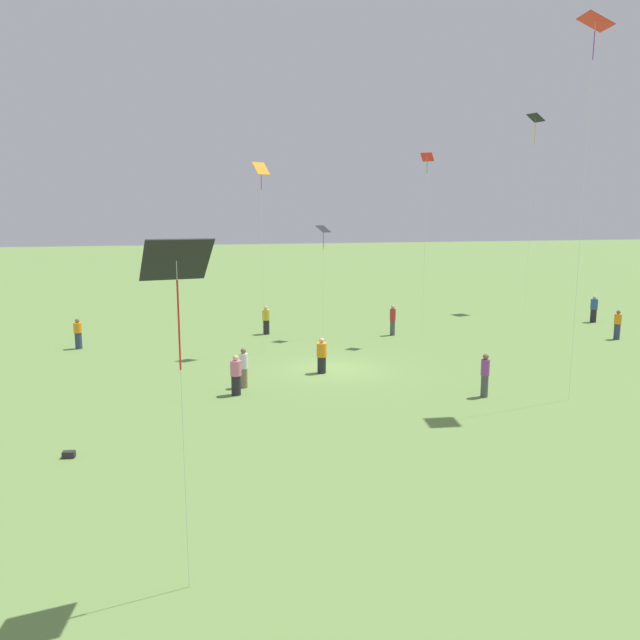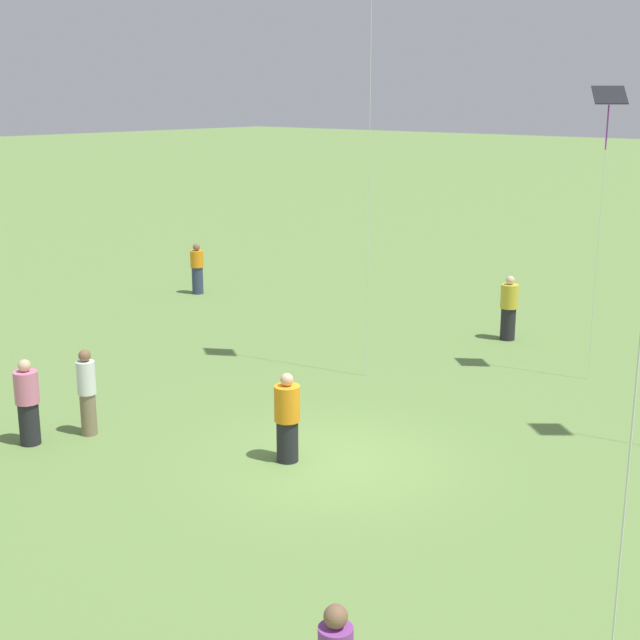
# 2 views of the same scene
# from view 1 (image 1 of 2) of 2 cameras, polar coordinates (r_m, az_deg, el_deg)

# --- Properties ---
(ground_plane) EXTENTS (240.00, 240.00, 0.00)m
(ground_plane) POSITION_cam_1_polar(r_m,az_deg,el_deg) (30.30, 1.12, -4.54)
(ground_plane) COLOR #6B8E47
(person_0) EXTENTS (0.60, 0.60, 1.69)m
(person_0) POSITION_cam_1_polar(r_m,az_deg,el_deg) (29.44, 0.16, -3.31)
(person_0) COLOR #232328
(person_0) RESTS_ON ground_plane
(person_1) EXTENTS (0.64, 0.64, 1.86)m
(person_1) POSITION_cam_1_polar(r_m,az_deg,el_deg) (46.95, 23.75, 0.91)
(person_1) COLOR #232328
(person_1) RESTS_ON ground_plane
(person_2) EXTENTS (0.47, 0.47, 1.75)m
(person_2) POSITION_cam_1_polar(r_m,az_deg,el_deg) (27.22, -6.99, -4.36)
(person_2) COLOR #847056
(person_2) RESTS_ON ground_plane
(person_3) EXTENTS (0.50, 0.50, 1.89)m
(person_3) POSITION_cam_1_polar(r_m,az_deg,el_deg) (38.67, 6.66, -0.01)
(person_3) COLOR #4C4C51
(person_3) RESTS_ON ground_plane
(person_5) EXTENTS (0.46, 0.46, 1.77)m
(person_5) POSITION_cam_1_polar(r_m,az_deg,el_deg) (41.22, 25.55, -0.41)
(person_5) COLOR #333D5B
(person_5) RESTS_ON ground_plane
(person_6) EXTENTS (0.63, 0.63, 1.71)m
(person_6) POSITION_cam_1_polar(r_m,az_deg,el_deg) (37.18, -21.25, -1.20)
(person_6) COLOR #333D5B
(person_6) RESTS_ON ground_plane
(person_7) EXTENTS (0.47, 0.47, 1.70)m
(person_7) POSITION_cam_1_polar(r_m,az_deg,el_deg) (26.19, -7.70, -5.06)
(person_7) COLOR #232328
(person_7) RESTS_ON ground_plane
(person_9) EXTENTS (0.52, 0.52, 1.79)m
(person_9) POSITION_cam_1_polar(r_m,az_deg,el_deg) (38.92, -4.95, -0.03)
(person_9) COLOR #232328
(person_9) RESTS_ON ground_plane
(person_10) EXTENTS (0.36, 0.36, 1.82)m
(person_10) POSITION_cam_1_polar(r_m,az_deg,el_deg) (26.55, 14.85, -4.89)
(person_10) COLOR #4C4C51
(person_10) RESTS_ON ground_plane
(kite_0) EXTENTS (0.85, 0.83, 10.78)m
(kite_0) POSITION_cam_1_polar(r_m,az_deg,el_deg) (36.46, 9.75, 13.45)
(kite_0) COLOR red
(kite_0) RESTS_ON ground_plane
(kite_1) EXTENTS (1.16, 1.23, 14.65)m
(kite_1) POSITION_cam_1_polar(r_m,az_deg,el_deg) (27.14, 23.80, 22.66)
(kite_1) COLOR red
(kite_1) RESTS_ON ground_plane
(kite_2) EXTENTS (1.40, 1.17, 7.06)m
(kite_2) POSITION_cam_1_polar(r_m,az_deg,el_deg) (11.91, -12.98, 4.66)
(kite_2) COLOR black
(kite_2) RESTS_ON ground_plane
(kite_3) EXTENTS (0.96, 0.86, 10.07)m
(kite_3) POSITION_cam_1_polar(r_m,az_deg,el_deg) (33.20, -5.41, 12.92)
(kite_3) COLOR orange
(kite_3) RESTS_ON ground_plane
(kite_5) EXTENTS (1.15, 1.25, 14.72)m
(kite_5) POSITION_cam_1_polar(r_m,az_deg,el_deg) (51.25, 19.09, 16.46)
(kite_5) COLOR black
(kite_5) RESTS_ON ground_plane
(kite_8) EXTENTS (0.93, 0.91, 6.75)m
(kite_8) POSITION_cam_1_polar(r_m,az_deg,el_deg) (37.15, 0.30, 7.91)
(kite_8) COLOR black
(kite_8) RESTS_ON ground_plane
(picnic_bag_0) EXTENTS (0.40, 0.28, 0.21)m
(picnic_bag_0) POSITION_cam_1_polar(r_m,az_deg,el_deg) (21.27, -21.98, -11.33)
(picnic_bag_0) COLOR #262628
(picnic_bag_0) RESTS_ON ground_plane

